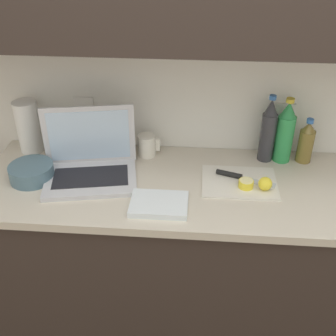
{
  "coord_description": "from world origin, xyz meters",
  "views": [
    {
      "loc": [
        -0.24,
        -1.44,
        1.88
      ],
      "look_at": [
        -0.35,
        -0.01,
        0.97
      ],
      "focal_mm": 45.0,
      "sensor_mm": 36.0,
      "label": 1
    }
  ],
  "objects_px": {
    "cutting_board": "(239,182)",
    "knife": "(235,176)",
    "paper_towel_roll": "(28,127)",
    "bottle_oil_tall": "(285,133)",
    "lemon_half_cut": "(246,184)",
    "bowl_white": "(32,172)",
    "lemon_whole_beside": "(265,184)",
    "laptop": "(90,161)",
    "bottle_water_clear": "(268,131)",
    "bottle_green_soda": "(306,142)",
    "measuring_cup": "(147,146)"
  },
  "relations": [
    {
      "from": "knife",
      "to": "bottle_water_clear",
      "type": "height_order",
      "value": "bottle_water_clear"
    },
    {
      "from": "laptop",
      "to": "cutting_board",
      "type": "height_order",
      "value": "laptop"
    },
    {
      "from": "lemon_half_cut",
      "to": "measuring_cup",
      "type": "bearing_deg",
      "value": 151.57
    },
    {
      "from": "knife",
      "to": "lemon_half_cut",
      "type": "distance_m",
      "value": 0.08
    },
    {
      "from": "cutting_board",
      "to": "laptop",
      "type": "bearing_deg",
      "value": 178.43
    },
    {
      "from": "cutting_board",
      "to": "bowl_white",
      "type": "distance_m",
      "value": 0.87
    },
    {
      "from": "bottle_water_clear",
      "to": "bowl_white",
      "type": "relative_size",
      "value": 1.68
    },
    {
      "from": "lemon_half_cut",
      "to": "lemon_whole_beside",
      "type": "xyz_separation_m",
      "value": [
        0.07,
        -0.01,
        0.01
      ]
    },
    {
      "from": "bottle_oil_tall",
      "to": "measuring_cup",
      "type": "distance_m",
      "value": 0.61
    },
    {
      "from": "lemon_half_cut",
      "to": "bottle_green_soda",
      "type": "xyz_separation_m",
      "value": [
        0.27,
        0.24,
        0.07
      ]
    },
    {
      "from": "bowl_white",
      "to": "cutting_board",
      "type": "bearing_deg",
      "value": 2.55
    },
    {
      "from": "bottle_oil_tall",
      "to": "measuring_cup",
      "type": "relative_size",
      "value": 2.96
    },
    {
      "from": "bottle_green_soda",
      "to": "measuring_cup",
      "type": "bearing_deg",
      "value": -179.3
    },
    {
      "from": "cutting_board",
      "to": "measuring_cup",
      "type": "height_order",
      "value": "measuring_cup"
    },
    {
      "from": "cutting_board",
      "to": "bowl_white",
      "type": "height_order",
      "value": "bowl_white"
    },
    {
      "from": "bottle_green_soda",
      "to": "paper_towel_roll",
      "type": "height_order",
      "value": "paper_towel_roll"
    },
    {
      "from": "bottle_oil_tall",
      "to": "paper_towel_roll",
      "type": "relative_size",
      "value": 1.22
    },
    {
      "from": "bottle_water_clear",
      "to": "paper_towel_roll",
      "type": "xyz_separation_m",
      "value": [
        -1.08,
        -0.0,
        -0.02
      ]
    },
    {
      "from": "cutting_board",
      "to": "bottle_green_soda",
      "type": "distance_m",
      "value": 0.37
    },
    {
      "from": "lemon_half_cut",
      "to": "measuring_cup",
      "type": "height_order",
      "value": "measuring_cup"
    },
    {
      "from": "cutting_board",
      "to": "bottle_oil_tall",
      "type": "relative_size",
      "value": 1.03
    },
    {
      "from": "lemon_whole_beside",
      "to": "paper_towel_roll",
      "type": "xyz_separation_m",
      "value": [
        -1.05,
        0.25,
        0.09
      ]
    },
    {
      "from": "bowl_white",
      "to": "paper_towel_roll",
      "type": "relative_size",
      "value": 0.75
    },
    {
      "from": "bottle_green_soda",
      "to": "bottle_oil_tall",
      "type": "xyz_separation_m",
      "value": [
        -0.1,
        0.0,
        0.04
      ]
    },
    {
      "from": "lemon_whole_beside",
      "to": "bowl_white",
      "type": "distance_m",
      "value": 0.96
    },
    {
      "from": "laptop",
      "to": "paper_towel_roll",
      "type": "height_order",
      "value": "laptop"
    },
    {
      "from": "laptop",
      "to": "measuring_cup",
      "type": "relative_size",
      "value": 4.23
    },
    {
      "from": "knife",
      "to": "bottle_green_soda",
      "type": "distance_m",
      "value": 0.37
    },
    {
      "from": "cutting_board",
      "to": "lemon_whole_beside",
      "type": "height_order",
      "value": "lemon_whole_beside"
    },
    {
      "from": "laptop",
      "to": "lemon_whole_beside",
      "type": "height_order",
      "value": "laptop"
    },
    {
      "from": "bottle_water_clear",
      "to": "bowl_white",
      "type": "distance_m",
      "value": 1.03
    },
    {
      "from": "laptop",
      "to": "lemon_whole_beside",
      "type": "distance_m",
      "value": 0.73
    },
    {
      "from": "paper_towel_roll",
      "to": "bottle_oil_tall",
      "type": "bearing_deg",
      "value": 0.22
    },
    {
      "from": "laptop",
      "to": "bottle_green_soda",
      "type": "bearing_deg",
      "value": 0.84
    },
    {
      "from": "cutting_board",
      "to": "knife",
      "type": "relative_size",
      "value": 1.25
    },
    {
      "from": "bowl_white",
      "to": "knife",
      "type": "bearing_deg",
      "value": 4.37
    },
    {
      "from": "bottle_oil_tall",
      "to": "paper_towel_roll",
      "type": "xyz_separation_m",
      "value": [
        -1.15,
        -0.0,
        -0.02
      ]
    },
    {
      "from": "laptop",
      "to": "bottle_oil_tall",
      "type": "distance_m",
      "value": 0.85
    },
    {
      "from": "lemon_half_cut",
      "to": "bottle_water_clear",
      "type": "xyz_separation_m",
      "value": [
        0.1,
        0.24,
        0.12
      ]
    },
    {
      "from": "laptop",
      "to": "lemon_half_cut",
      "type": "bearing_deg",
      "value": -15.45
    },
    {
      "from": "laptop",
      "to": "bottle_water_clear",
      "type": "relative_size",
      "value": 1.38
    },
    {
      "from": "knife",
      "to": "lemon_half_cut",
      "type": "relative_size",
      "value": 4.05
    },
    {
      "from": "laptop",
      "to": "knife",
      "type": "xyz_separation_m",
      "value": [
        0.61,
        0.01,
        -0.05
      ]
    },
    {
      "from": "bottle_water_clear",
      "to": "bottle_oil_tall",
      "type": "bearing_deg",
      "value": 0.0
    },
    {
      "from": "knife",
      "to": "bowl_white",
      "type": "bearing_deg",
      "value": -157.48
    },
    {
      "from": "laptop",
      "to": "bottle_green_soda",
      "type": "xyz_separation_m",
      "value": [
        0.92,
        0.19,
        0.03
      ]
    },
    {
      "from": "lemon_half_cut",
      "to": "bowl_white",
      "type": "xyz_separation_m",
      "value": [
        -0.89,
        -0.0,
        0.01
      ]
    },
    {
      "from": "bowl_white",
      "to": "paper_towel_roll",
      "type": "bearing_deg",
      "value": 109.76
    },
    {
      "from": "bottle_water_clear",
      "to": "measuring_cup",
      "type": "height_order",
      "value": "bottle_water_clear"
    },
    {
      "from": "bottle_oil_tall",
      "to": "paper_towel_roll",
      "type": "height_order",
      "value": "bottle_oil_tall"
    }
  ]
}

